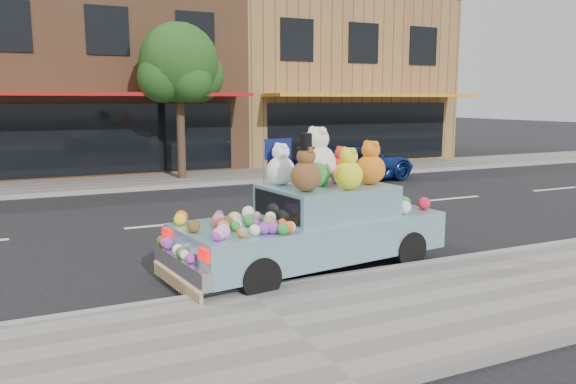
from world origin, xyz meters
TOP-DOWN VIEW (x-y plane):
  - ground at (0.00, 0.00)m, footprint 120.00×120.00m
  - near_sidewalk at (0.00, -6.50)m, footprint 60.00×3.00m
  - far_sidewalk at (0.00, 6.50)m, footprint 60.00×3.00m
  - near_kerb at (0.00, -5.00)m, footprint 60.00×0.12m
  - far_kerb at (0.00, 5.00)m, footprint 60.00×0.12m
  - storefront_mid at (0.00, 11.97)m, footprint 10.00×9.80m
  - storefront_right at (10.00, 11.97)m, footprint 10.00×9.80m
  - street_tree at (2.03, 6.55)m, footprint 3.00×2.70m
  - car_blue at (7.36, 4.15)m, footprint 4.70×2.83m
  - art_car at (1.46, -4.21)m, footprint 4.67×2.32m

SIDE VIEW (x-z plane):
  - ground at x=0.00m, z-range 0.00..0.00m
  - near_sidewalk at x=0.00m, z-range 0.00..0.12m
  - far_sidewalk at x=0.00m, z-range 0.00..0.12m
  - near_kerb at x=0.00m, z-range 0.00..0.13m
  - far_kerb at x=0.00m, z-range 0.00..0.13m
  - car_blue at x=7.36m, z-range 0.00..1.22m
  - art_car at x=1.46m, z-range -0.33..1.95m
  - storefront_mid at x=0.00m, z-range -0.01..7.29m
  - storefront_right at x=10.00m, z-range -0.01..7.29m
  - street_tree at x=2.03m, z-range 1.08..6.30m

